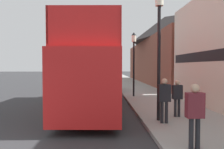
# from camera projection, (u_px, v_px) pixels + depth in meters

# --- Properties ---
(ground_plane) EXTENTS (144.00, 144.00, 0.00)m
(ground_plane) POSITION_uv_depth(u_px,v_px,m) (68.00, 86.00, 25.11)
(ground_plane) COLOR #333335
(sidewalk) EXTENTS (3.72, 108.00, 0.14)m
(sidewalk) POSITION_uv_depth(u_px,v_px,m) (136.00, 88.00, 22.43)
(sidewalk) COLOR #999993
(sidewalk) RESTS_ON ground_plane
(brick_terrace_rear) EXTENTS (6.00, 24.89, 8.90)m
(brick_terrace_rear) POSITION_uv_depth(u_px,v_px,m) (164.00, 50.00, 29.27)
(brick_terrace_rear) COLOR brown
(brick_terrace_rear) RESTS_ON ground_plane
(tour_bus) EXTENTS (2.93, 9.82, 4.26)m
(tour_bus) POSITION_uv_depth(u_px,v_px,m) (95.00, 74.00, 11.73)
(tour_bus) COLOR red
(tour_bus) RESTS_ON ground_plane
(parked_car_ahead_of_bus) EXTENTS (1.79, 4.10, 1.42)m
(parked_car_ahead_of_bus) POSITION_uv_depth(u_px,v_px,m) (108.00, 84.00, 19.75)
(parked_car_ahead_of_bus) COLOR maroon
(parked_car_ahead_of_bus) RESTS_ON ground_plane
(pedestrian_nearest) EXTENTS (0.44, 0.24, 1.69)m
(pedestrian_nearest) POSITION_uv_depth(u_px,v_px,m) (195.00, 110.00, 5.60)
(pedestrian_nearest) COLOR #232328
(pedestrian_nearest) RESTS_ON sidewalk
(pedestrian_second) EXTENTS (0.44, 0.24, 1.69)m
(pedestrian_second) POSITION_uv_depth(u_px,v_px,m) (164.00, 96.00, 8.20)
(pedestrian_second) COLOR #232328
(pedestrian_second) RESTS_ON sidewalk
(pedestrian_third) EXTENTS (0.41, 0.22, 1.56)m
(pedestrian_third) POSITION_uv_depth(u_px,v_px,m) (177.00, 95.00, 9.24)
(pedestrian_third) COLOR #232328
(pedestrian_third) RESTS_ON sidewalk
(lamp_post_nearest) EXTENTS (0.35, 0.35, 5.17)m
(lamp_post_nearest) POSITION_uv_depth(u_px,v_px,m) (159.00, 31.00, 8.53)
(lamp_post_nearest) COLOR black
(lamp_post_nearest) RESTS_ON sidewalk
(lamp_post_second) EXTENTS (0.35, 0.35, 4.56)m
(lamp_post_second) POSITION_uv_depth(u_px,v_px,m) (134.00, 52.00, 15.56)
(lamp_post_second) COLOR black
(lamp_post_second) RESTS_ON sidewalk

